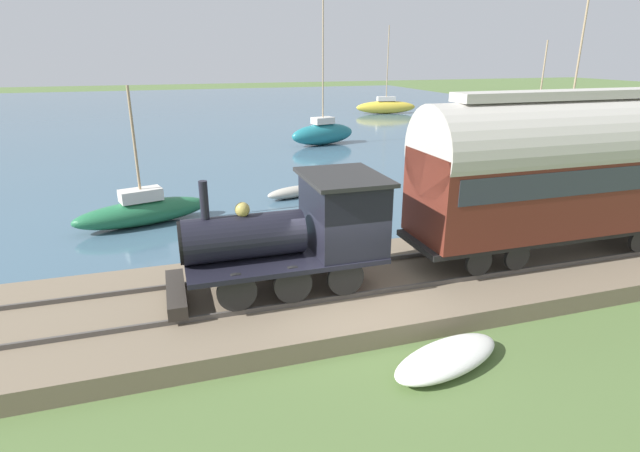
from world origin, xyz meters
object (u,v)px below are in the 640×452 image
sailboat_green (143,211)px  sailboat_teal (323,133)px  sailboat_white (533,143)px  steam_locomotive (304,227)px  rowboat_off_pier (293,192)px  beached_dinghy (447,358)px  sailboat_yellow (386,106)px  passenger_coach (569,166)px  sailboat_red (561,168)px  rowboat_mid_harbor (442,215)px  rowboat_far_out (438,180)px

sailboat_green → sailboat_teal: (14.65, -11.90, 0.27)m
sailboat_white → steam_locomotive: bearing=135.3°
rowboat_off_pier → beached_dinghy: bearing=163.0°
sailboat_yellow → sailboat_white: bearing=-170.5°
steam_locomotive → passenger_coach: 8.02m
sailboat_teal → rowboat_off_pier: size_ratio=3.58×
passenger_coach → beached_dinghy: bearing=121.5°
steam_locomotive → sailboat_red: bearing=-60.8°
passenger_coach → rowboat_mid_harbor: 5.98m
sailboat_yellow → beached_dinghy: 45.94m
steam_locomotive → rowboat_mid_harbor: steam_locomotive is taller
sailboat_white → sailboat_teal: size_ratio=0.72×
steam_locomotive → beached_dinghy: (-3.59, -2.09, -1.94)m
sailboat_red → rowboat_mid_harbor: size_ratio=3.16×
sailboat_teal → steam_locomotive: bearing=146.5°
sailboat_teal → rowboat_off_pier: (-12.70, 5.48, -0.57)m
rowboat_off_pier → sailboat_yellow: bearing=-48.0°
rowboat_far_out → rowboat_off_pier: 7.43m
steam_locomotive → sailboat_green: sailboat_green is taller
rowboat_mid_harbor → rowboat_off_pier: 6.84m
sailboat_yellow → rowboat_off_pier: sailboat_yellow is taller
steam_locomotive → passenger_coach: size_ratio=0.56×
sailboat_yellow → beached_dinghy: sailboat_yellow is taller
rowboat_mid_harbor → passenger_coach: bearing=-164.8°
steam_locomotive → sailboat_green: bearing=27.5°
sailboat_white → sailboat_red: size_ratio=0.77×
sailboat_red → rowboat_off_pier: 14.26m
steam_locomotive → rowboat_far_out: size_ratio=2.42×
rowboat_far_out → beached_dinghy: rowboat_far_out is taller
sailboat_white → rowboat_mid_harbor: (-10.71, 13.07, -0.37)m
rowboat_far_out → sailboat_yellow: bearing=-54.0°
beached_dinghy → passenger_coach: bearing=-58.5°
sailboat_white → sailboat_yellow: sailboat_yellow is taller
sailboat_teal → sailboat_red: size_ratio=1.06×
sailboat_teal → sailboat_red: (-13.41, -8.76, -0.26)m
rowboat_mid_harbor → rowboat_far_out: (4.81, -2.58, 0.05)m
rowboat_off_pier → rowboat_mid_harbor: bearing=-151.1°
rowboat_far_out → beached_dinghy: (-13.52, 7.60, -0.04)m
sailboat_yellow → rowboat_far_out: size_ratio=3.95×
rowboat_far_out → rowboat_off_pier: bearing=55.6°
passenger_coach → sailboat_white: 20.18m
sailboat_yellow → sailboat_red: sailboat_red is taller
rowboat_far_out → steam_locomotive: bearing=101.4°
steam_locomotive → rowboat_off_pier: steam_locomotive is taller
sailboat_teal → rowboat_mid_harbor: sailboat_teal is taller
sailboat_green → beached_dinghy: size_ratio=1.74×
sailboat_green → rowboat_off_pier: (1.95, -6.42, -0.29)m
passenger_coach → sailboat_yellow: sailboat_yellow is taller
steam_locomotive → rowboat_far_out: steam_locomotive is taller
rowboat_off_pier → steam_locomotive: bearing=150.8°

